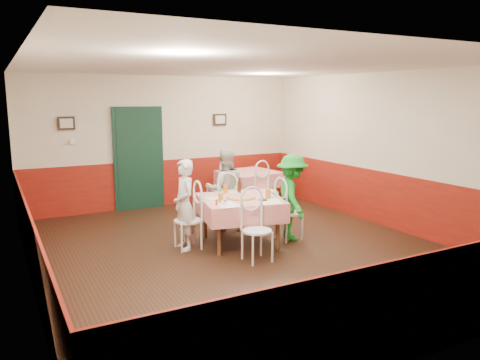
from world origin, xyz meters
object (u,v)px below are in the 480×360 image
chair_second_a (218,188)px  glass_a (221,198)px  wallet (263,200)px  beer_bottle (239,186)px  chair_left (188,221)px  glass_c (225,189)px  pizza (241,197)px  main_table (240,221)px  glass_b (268,194)px  second_table (249,189)px  chair_near (257,231)px  chair_right (289,213)px  diner_far (225,189)px  chair_second_b (267,191)px  chair_far (226,205)px  diner_left (184,205)px  diner_right (292,197)px

chair_second_a → glass_a: 2.76m
glass_a → wallet: size_ratio=1.27×
beer_bottle → chair_left: bearing=-168.5°
chair_second_a → wallet: chair_second_a is taller
glass_c → beer_bottle: beer_bottle is taller
pizza → glass_a: 0.45m
chair_left → glass_c: 0.92m
main_table → glass_b: glass_b is taller
pizza → wallet: size_ratio=4.04×
second_table → chair_near: chair_near is taller
chair_right → diner_far: (-0.66, 1.05, 0.28)m
chair_second_a → diner_far: bearing=-26.6°
main_table → chair_second_b: bearing=47.0°
beer_bottle → chair_right: bearing=-39.3°
wallet → main_table: bearing=132.7°
beer_bottle → chair_second_b: bearing=43.1°
glass_b → chair_second_a: bearing=82.3°
chair_second_b → beer_bottle: (-1.27, -1.19, 0.43)m
second_table → chair_far: (-1.29, -1.48, 0.08)m
chair_far → diner_left: 1.26m
pizza → chair_second_a: bearing=73.3°
diner_left → diner_right: size_ratio=0.99×
chair_left → diner_right: size_ratio=0.63×
second_table → chair_right: (-0.62, -2.48, 0.08)m
chair_far → glass_b: (0.19, -1.11, 0.38)m
glass_b → glass_c: (-0.40, 0.71, -0.00)m
chair_near → diner_far: size_ratio=0.62×
chair_left → chair_second_b: size_ratio=1.00×
chair_far → glass_c: glass_c is taller
wallet → diner_left: bearing=165.6°
chair_second_a → pizza: 2.47m
chair_right → glass_c: bearing=54.2°
diner_far → beer_bottle: bearing=109.5°
diner_far → diner_right: size_ratio=1.02×
second_table → chair_second_b: size_ratio=1.24×
main_table → glass_c: bearing=95.7°
chair_second_b → pizza: 2.19m
wallet → diner_left: size_ratio=0.08×
chair_second_a → chair_second_b: same height
main_table → chair_second_b: (1.45, 1.56, 0.08)m
glass_c → diner_left: 0.89m
diner_right → chair_second_a: bearing=23.2°
chair_left → diner_far: bearing=127.6°
chair_right → chair_left: bearing=77.4°
second_table → diner_right: size_ratio=0.78×
chair_left → diner_left: 0.26m
second_table → chair_second_b: chair_second_b is taller
glass_a → diner_right: 1.32m
chair_second_a → pizza: (-0.71, -2.35, 0.32)m
chair_near → diner_far: diner_far is taller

